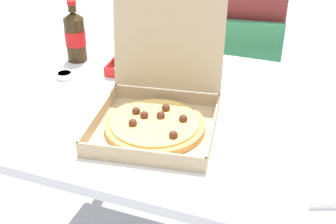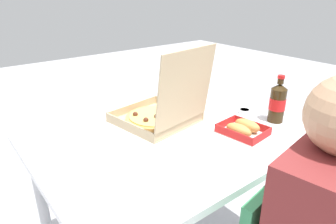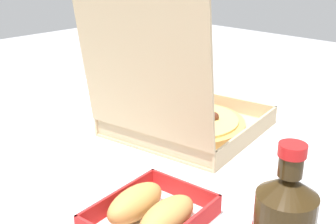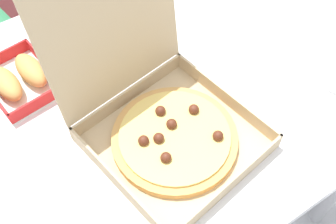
{
  "view_description": "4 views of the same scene",
  "coord_description": "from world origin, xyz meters",
  "px_view_note": "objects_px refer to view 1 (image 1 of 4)",
  "views": [
    {
      "loc": [
        0.36,
        -1.09,
        1.39
      ],
      "look_at": [
        0.0,
        -0.13,
        0.78
      ],
      "focal_mm": 46.28,
      "sensor_mm": 36.0,
      "label": 1
    },
    {
      "loc": [
        0.73,
        0.91,
        1.32
      ],
      "look_at": [
        -0.05,
        -0.09,
        0.79
      ],
      "focal_mm": 32.12,
      "sensor_mm": 36.0,
      "label": 2
    },
    {
      "loc": [
        -0.66,
        0.59,
        1.15
      ],
      "look_at": [
        0.01,
        -0.12,
        0.78
      ],
      "focal_mm": 45.63,
      "sensor_mm": 36.0,
      "label": 3
    },
    {
      "loc": [
        -0.31,
        -0.55,
        1.53
      ],
      "look_at": [
        -0.0,
        -0.1,
        0.76
      ],
      "focal_mm": 44.94,
      "sensor_mm": 36.0,
      "label": 4
    }
  ],
  "objects_px": {
    "bread_side_box": "(134,63)",
    "dipping_sauce_cup": "(64,75)",
    "diner_person": "(239,40)",
    "chair": "(234,87)",
    "paper_menu": "(317,121)",
    "pizza_box_open": "(158,108)",
    "napkin_pile": "(326,189)",
    "cola_bottle": "(75,36)"
  },
  "relations": [
    {
      "from": "bread_side_box",
      "to": "dipping_sauce_cup",
      "type": "relative_size",
      "value": 3.65
    },
    {
      "from": "diner_person",
      "to": "chair",
      "type": "bearing_deg",
      "value": -81.63
    },
    {
      "from": "chair",
      "to": "paper_menu",
      "type": "relative_size",
      "value": 3.95
    },
    {
      "from": "diner_person",
      "to": "bread_side_box",
      "type": "xyz_separation_m",
      "value": [
        -0.27,
        -0.54,
        0.07
      ]
    },
    {
      "from": "pizza_box_open",
      "to": "napkin_pile",
      "type": "relative_size",
      "value": 3.81
    },
    {
      "from": "napkin_pile",
      "to": "dipping_sauce_cup",
      "type": "bearing_deg",
      "value": 160.55
    },
    {
      "from": "chair",
      "to": "diner_person",
      "type": "distance_m",
      "value": 0.21
    },
    {
      "from": "diner_person",
      "to": "pizza_box_open",
      "type": "xyz_separation_m",
      "value": [
        -0.06,
        -0.85,
        0.1
      ]
    },
    {
      "from": "diner_person",
      "to": "pizza_box_open",
      "type": "relative_size",
      "value": 2.74
    },
    {
      "from": "bread_side_box",
      "to": "napkin_pile",
      "type": "height_order",
      "value": "bread_side_box"
    },
    {
      "from": "chair",
      "to": "bread_side_box",
      "type": "bearing_deg",
      "value": -120.12
    },
    {
      "from": "bread_side_box",
      "to": "diner_person",
      "type": "bearing_deg",
      "value": 63.33
    },
    {
      "from": "pizza_box_open",
      "to": "napkin_pile",
      "type": "distance_m",
      "value": 0.49
    },
    {
      "from": "chair",
      "to": "napkin_pile",
      "type": "xyz_separation_m",
      "value": [
        0.4,
        -0.93,
        0.26
      ]
    },
    {
      "from": "pizza_box_open",
      "to": "napkin_pile",
      "type": "height_order",
      "value": "pizza_box_open"
    },
    {
      "from": "diner_person",
      "to": "pizza_box_open",
      "type": "height_order",
      "value": "diner_person"
    },
    {
      "from": "diner_person",
      "to": "dipping_sauce_cup",
      "type": "distance_m",
      "value": 0.83
    },
    {
      "from": "chair",
      "to": "diner_person",
      "type": "height_order",
      "value": "diner_person"
    },
    {
      "from": "paper_menu",
      "to": "chair",
      "type": "bearing_deg",
      "value": 113.34
    },
    {
      "from": "paper_menu",
      "to": "dipping_sauce_cup",
      "type": "xyz_separation_m",
      "value": [
        -0.83,
        -0.0,
        0.01
      ]
    },
    {
      "from": "bread_side_box",
      "to": "paper_menu",
      "type": "xyz_separation_m",
      "value": [
        0.64,
        -0.14,
        -0.02
      ]
    },
    {
      "from": "chair",
      "to": "cola_bottle",
      "type": "xyz_separation_m",
      "value": [
        -0.51,
        -0.47,
        0.35
      ]
    },
    {
      "from": "cola_bottle",
      "to": "paper_menu",
      "type": "bearing_deg",
      "value": -9.66
    },
    {
      "from": "chair",
      "to": "bread_side_box",
      "type": "distance_m",
      "value": 0.62
    },
    {
      "from": "cola_bottle",
      "to": "bread_side_box",
      "type": "bearing_deg",
      "value": -1.41
    },
    {
      "from": "pizza_box_open",
      "to": "cola_bottle",
      "type": "relative_size",
      "value": 1.87
    },
    {
      "from": "cola_bottle",
      "to": "dipping_sauce_cup",
      "type": "bearing_deg",
      "value": -76.23
    },
    {
      "from": "diner_person",
      "to": "paper_menu",
      "type": "relative_size",
      "value": 5.48
    },
    {
      "from": "cola_bottle",
      "to": "napkin_pile",
      "type": "bearing_deg",
      "value": -26.83
    },
    {
      "from": "pizza_box_open",
      "to": "dipping_sauce_cup",
      "type": "relative_size",
      "value": 7.49
    },
    {
      "from": "paper_menu",
      "to": "napkin_pile",
      "type": "height_order",
      "value": "napkin_pile"
    },
    {
      "from": "paper_menu",
      "to": "dipping_sauce_cup",
      "type": "relative_size",
      "value": 3.75
    },
    {
      "from": "bread_side_box",
      "to": "cola_bottle",
      "type": "bearing_deg",
      "value": 178.59
    },
    {
      "from": "chair",
      "to": "dipping_sauce_cup",
      "type": "distance_m",
      "value": 0.83
    },
    {
      "from": "paper_menu",
      "to": "napkin_pile",
      "type": "distance_m",
      "value": 0.31
    },
    {
      "from": "pizza_box_open",
      "to": "chair",
      "type": "bearing_deg",
      "value": 85.29
    },
    {
      "from": "chair",
      "to": "bread_side_box",
      "type": "xyz_separation_m",
      "value": [
        -0.28,
        -0.48,
        0.28
      ]
    },
    {
      "from": "napkin_pile",
      "to": "paper_menu",
      "type": "bearing_deg",
      "value": 96.92
    },
    {
      "from": "cola_bottle",
      "to": "napkin_pile",
      "type": "distance_m",
      "value": 1.02
    },
    {
      "from": "cola_bottle",
      "to": "dipping_sauce_cup",
      "type": "xyz_separation_m",
      "value": [
        0.04,
        -0.15,
        -0.08
      ]
    },
    {
      "from": "chair",
      "to": "dipping_sauce_cup",
      "type": "height_order",
      "value": "chair"
    },
    {
      "from": "paper_menu",
      "to": "napkin_pile",
      "type": "relative_size",
      "value": 1.91
    }
  ]
}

